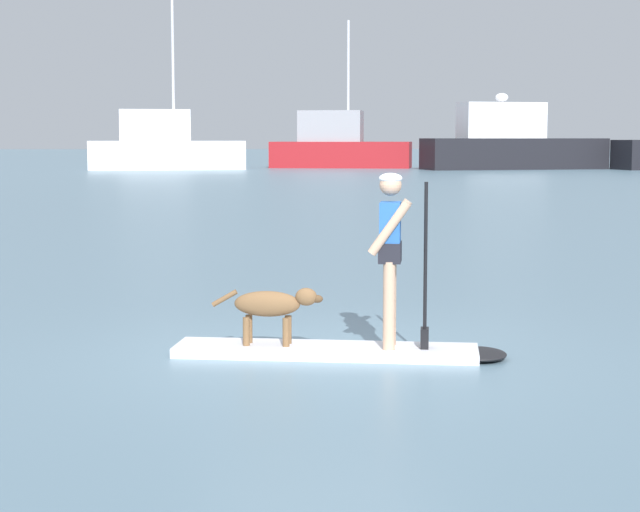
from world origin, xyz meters
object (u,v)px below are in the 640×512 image
object	(u,v)px
paddleboard	(348,351)
person_paddler	(392,247)
moored_boat_starboard	(338,146)
dog	(272,306)
moored_boat_far_starboard	(163,147)
moored_boat_outer	(511,144)

from	to	relation	value
paddleboard	person_paddler	world-z (taller)	person_paddler
paddleboard	moored_boat_starboard	xyz separation A→B (m)	(5.06, 68.18, 1.51)
moored_boat_starboard	dog	bearing A→B (deg)	-94.89
paddleboard	moored_boat_far_starboard	world-z (taller)	moored_boat_far_starboard
moored_boat_far_starboard	moored_boat_starboard	size ratio (longest dim) A/B	1.11
paddleboard	moored_boat_outer	distance (m)	65.79
dog	moored_boat_far_starboard	world-z (taller)	moored_boat_far_starboard
paddleboard	moored_boat_outer	xyz separation A→B (m)	(16.75, 63.60, 1.68)
dog	moored_boat_far_starboard	size ratio (longest dim) A/B	0.10
person_paddler	moored_boat_far_starboard	world-z (taller)	moored_boat_far_starboard
moored_boat_starboard	moored_boat_outer	xyz separation A→B (m)	(11.69, -4.58, 0.17)
paddleboard	moored_boat_far_starboard	xyz separation A→B (m)	(-7.34, 64.38, 1.51)
paddleboard	dog	size ratio (longest dim) A/B	2.99
paddleboard	moored_boat_outer	bearing A→B (deg)	75.25
moored_boat_far_starboard	paddleboard	bearing A→B (deg)	-83.50
paddleboard	moored_boat_far_starboard	bearing A→B (deg)	96.50
moored_boat_far_starboard	moored_boat_outer	distance (m)	24.10
person_paddler	dog	distance (m)	1.35
moored_boat_far_starboard	moored_boat_starboard	xyz separation A→B (m)	(12.39, 3.80, 0.00)
moored_boat_far_starboard	moored_boat_starboard	distance (m)	12.96
dog	paddleboard	bearing A→B (deg)	-9.75
moored_boat_far_starboard	moored_boat_outer	size ratio (longest dim) A/B	0.89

